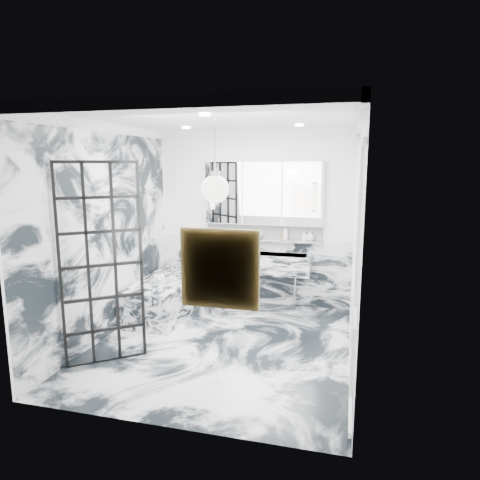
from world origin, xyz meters
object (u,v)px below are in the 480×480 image
(bathtub, at_px, (167,296))
(mirror_cabinet, at_px, (263,193))
(crittall_door, at_px, (102,265))
(trough_sink, at_px, (260,263))

(bathtub, bearing_deg, mirror_cabinet, 32.06)
(crittall_door, height_order, bathtub, crittall_door)
(bathtub, bearing_deg, crittall_door, -90.59)
(trough_sink, distance_m, mirror_cabinet, 1.10)
(crittall_door, relative_size, mirror_cabinet, 1.21)
(mirror_cabinet, bearing_deg, bathtub, -147.94)
(crittall_door, relative_size, trough_sink, 1.44)
(mirror_cabinet, height_order, bathtub, mirror_cabinet)
(trough_sink, relative_size, mirror_cabinet, 0.84)
(mirror_cabinet, relative_size, bathtub, 1.15)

